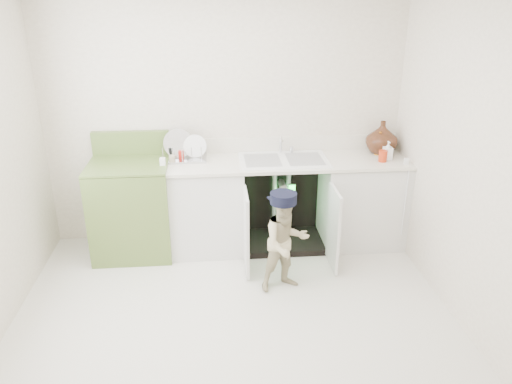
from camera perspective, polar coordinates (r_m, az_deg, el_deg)
ground at (r=4.11m, az=-2.50°, el=-14.09°), size 3.50×3.50×0.00m
room_shell at (r=3.52m, az=-2.84°, el=2.52°), size 6.00×5.50×1.26m
counter_run at (r=4.98m, az=3.40°, el=-0.96°), size 2.44×1.02×1.23m
avocado_stove at (r=4.96m, az=-13.96°, el=-1.67°), size 0.74×0.65×1.15m
repair_worker at (r=4.24m, az=3.42°, el=-5.64°), size 0.51×0.70×0.89m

